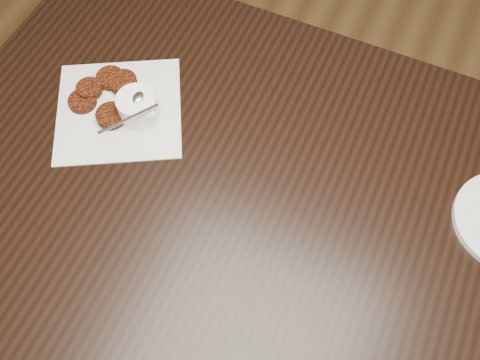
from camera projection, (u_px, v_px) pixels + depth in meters
floor at (241, 344)px, 1.65m from camera, size 4.00×4.00×0.00m
table at (267, 266)px, 1.38m from camera, size 1.54×0.99×0.75m
napkin at (119, 110)px, 1.16m from camera, size 0.37×0.37×0.00m
sauce_ramekin at (135, 98)px, 1.10m from camera, size 0.12×0.12×0.12m
patty_cluster at (108, 92)px, 1.17m from camera, size 0.27×0.27×0.02m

